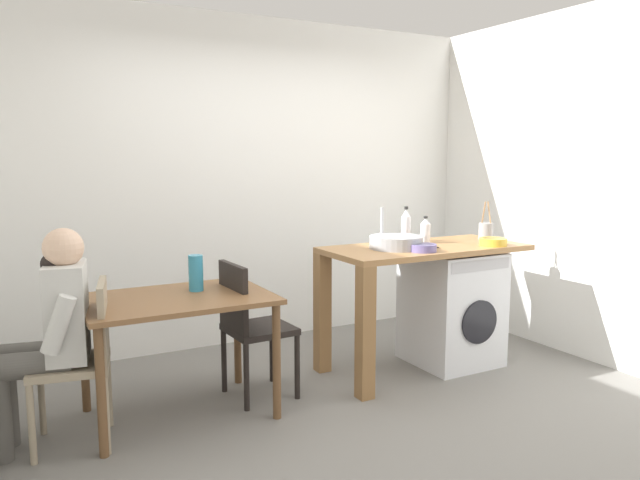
{
  "coord_description": "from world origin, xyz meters",
  "views": [
    {
      "loc": [
        -1.88,
        -3.04,
        1.58
      ],
      "look_at": [
        -0.0,
        0.45,
        1.02
      ],
      "focal_mm": 34.07,
      "sensor_mm": 36.0,
      "label": 1
    }
  ],
  "objects": [
    {
      "name": "kitchen_counter",
      "position": [
        0.67,
        0.45,
        0.76
      ],
      "size": [
        1.5,
        0.68,
        0.92
      ],
      "color": "#9E7042",
      "rests_on": "ground_plane"
    },
    {
      "name": "scissors",
      "position": [
        0.83,
        0.35,
        0.92
      ],
      "size": [
        0.15,
        0.06,
        0.01
      ],
      "color": "#B2B2B7",
      "rests_on": "kitchen_counter"
    },
    {
      "name": "chair_opposite",
      "position": [
        -0.48,
        0.53,
        0.51
      ],
      "size": [
        0.42,
        0.42,
        0.9
      ],
      "rotation": [
        0.0,
        0.0,
        -1.52
      ],
      "color": "black",
      "rests_on": "ground_plane"
    },
    {
      "name": "ground_plane",
      "position": [
        0.0,
        0.0,
        0.0
      ],
      "size": [
        5.46,
        5.46,
        0.0
      ],
      "primitive_type": "plane",
      "color": "slate"
    },
    {
      "name": "bottle_squat_brown",
      "position": [
        0.97,
        0.57,
        1.01
      ],
      "size": [
        0.08,
        0.08,
        0.2
      ],
      "color": "silver",
      "rests_on": "kitchen_counter"
    },
    {
      "name": "wall_counter_side",
      "position": [
        2.15,
        0.0,
        1.35
      ],
      "size": [
        0.1,
        3.8,
        2.7
      ],
      "primitive_type": "cube",
      "color": "white",
      "rests_on": "ground_plane"
    },
    {
      "name": "wall_back",
      "position": [
        0.0,
        1.75,
        1.35
      ],
      "size": [
        4.6,
        0.1,
        2.7
      ],
      "primitive_type": "cube",
      "color": "white",
      "rests_on": "ground_plane"
    },
    {
      "name": "utensil_crock",
      "position": [
        1.51,
        0.5,
        0.99
      ],
      "size": [
        0.11,
        0.11,
        0.3
      ],
      "color": "gray",
      "rests_on": "kitchen_counter"
    },
    {
      "name": "vase",
      "position": [
        -0.81,
        0.59,
        0.85
      ],
      "size": [
        0.09,
        0.09,
        0.22
      ],
      "primitive_type": "cylinder",
      "color": "teal",
      "rests_on": "dining_table"
    },
    {
      "name": "dining_table",
      "position": [
        -0.96,
        0.49,
        0.64
      ],
      "size": [
        1.1,
        0.76,
        0.74
      ],
      "color": "brown",
      "rests_on": "ground_plane"
    },
    {
      "name": "colander",
      "position": [
        1.33,
        0.23,
        0.95
      ],
      "size": [
        0.2,
        0.2,
        0.06
      ],
      "color": "gold",
      "rests_on": "kitchen_counter"
    },
    {
      "name": "washing_machine",
      "position": [
        1.14,
        0.45,
        0.43
      ],
      "size": [
        0.6,
        0.61,
        0.86
      ],
      "color": "silver",
      "rests_on": "ground_plane"
    },
    {
      "name": "bottle_tall_green",
      "position": [
        0.88,
        0.7,
        1.04
      ],
      "size": [
        0.07,
        0.07,
        0.27
      ],
      "color": "silver",
      "rests_on": "kitchen_counter"
    },
    {
      "name": "mixing_bowl",
      "position": [
        0.7,
        0.25,
        0.95
      ],
      "size": [
        0.19,
        0.19,
        0.05
      ],
      "color": "slate",
      "rests_on": "kitchen_counter"
    },
    {
      "name": "chair_person_seat",
      "position": [
        -1.5,
        0.37,
        0.51
      ],
      "size": [
        0.47,
        0.47,
        0.9
      ],
      "rotation": [
        0.0,
        0.0,
        1.37
      ],
      "color": "gray",
      "rests_on": "ground_plane"
    },
    {
      "name": "tap",
      "position": [
        0.61,
        0.63,
        1.06
      ],
      "size": [
        0.02,
        0.02,
        0.28
      ],
      "primitive_type": "cylinder",
      "color": "#B2B2B7",
      "rests_on": "kitchen_counter"
    },
    {
      "name": "sink_basin",
      "position": [
        0.61,
        0.45,
        0.97
      ],
      "size": [
        0.38,
        0.38,
        0.09
      ],
      "primitive_type": "cylinder",
      "color": "#9EA0A5",
      "rests_on": "kitchen_counter"
    },
    {
      "name": "seated_person",
      "position": [
        -1.66,
        0.4,
        0.67
      ],
      "size": [
        0.54,
        0.54,
        1.2
      ],
      "rotation": [
        0.0,
        0.0,
        1.37
      ],
      "color": "#595651",
      "rests_on": "ground_plane"
    }
  ]
}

